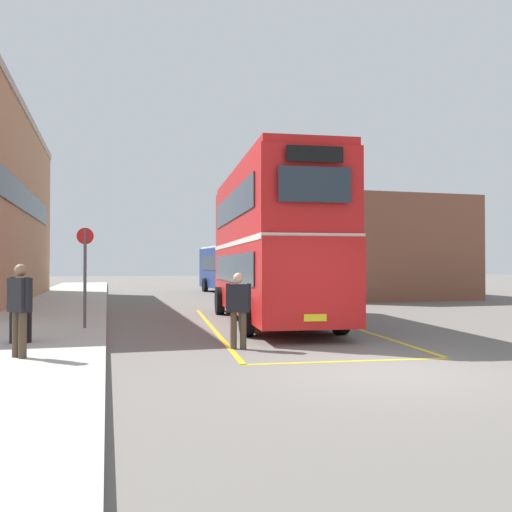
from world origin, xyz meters
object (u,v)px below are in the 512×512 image
object	(u,v)px
pedestrian_waiting_near	(20,303)
litter_bin	(21,322)
pedestrian_boarding	(238,305)
double_decker_bus	(270,242)
bus_stop_sign	(85,268)
single_deck_bus	(234,267)

from	to	relation	value
pedestrian_waiting_near	litter_bin	xyz separation A→B (m)	(-0.27, 2.06, -0.53)
pedestrian_boarding	litter_bin	xyz separation A→B (m)	(-4.51, 1.22, -0.36)
double_decker_bus	pedestrian_boarding	bearing A→B (deg)	-113.79
pedestrian_waiting_near	bus_stop_sign	distance (m)	4.72
double_decker_bus	litter_bin	bearing A→B (deg)	-150.70
litter_bin	double_decker_bus	bearing A→B (deg)	29.30
single_deck_bus	pedestrian_waiting_near	distance (m)	24.85
single_deck_bus	bus_stop_sign	world-z (taller)	single_deck_bus
single_deck_bus	pedestrian_boarding	xyz separation A→B (m)	(-4.99, -22.23, -0.70)
pedestrian_boarding	bus_stop_sign	world-z (taller)	bus_stop_sign
double_decker_bus	pedestrian_boarding	size ratio (longest dim) A/B	6.26
double_decker_bus	pedestrian_waiting_near	world-z (taller)	double_decker_bus
double_decker_bus	single_deck_bus	xyz separation A→B (m)	(2.79, 17.25, -0.87)
double_decker_bus	pedestrian_waiting_near	distance (m)	8.79
single_deck_bus	bus_stop_sign	size ratio (longest dim) A/B	3.62
pedestrian_waiting_near	single_deck_bus	bearing A→B (deg)	68.20
pedestrian_boarding	litter_bin	world-z (taller)	pedestrian_boarding
double_decker_bus	pedestrian_waiting_near	bearing A→B (deg)	-137.88
single_deck_bus	litter_bin	bearing A→B (deg)	-114.32
single_deck_bus	bus_stop_sign	bearing A→B (deg)	-114.12
double_decker_bus	single_deck_bus	distance (m)	17.50
double_decker_bus	pedestrian_boarding	distance (m)	5.66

